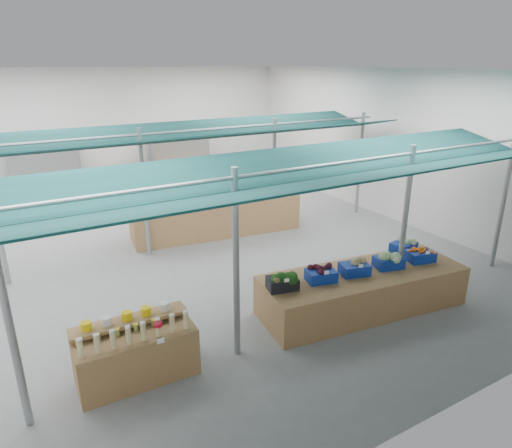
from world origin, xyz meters
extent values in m
plane|color=slate|center=(0.00, 0.00, 0.00)|extent=(13.00, 13.00, 0.00)
plane|color=silver|center=(0.00, 0.00, 4.20)|extent=(13.00, 13.00, 0.00)
plane|color=silver|center=(0.00, 6.50, 2.10)|extent=(12.00, 0.00, 12.00)
plane|color=silver|center=(6.00, 0.00, 2.10)|extent=(0.00, 13.00, 13.00)
cylinder|color=gray|center=(-4.00, -4.00, 1.50)|extent=(0.10, 0.10, 3.00)
cylinder|color=gray|center=(-1.00, -4.00, 1.50)|extent=(0.10, 0.10, 3.00)
cylinder|color=gray|center=(-1.00, 0.50, 1.50)|extent=(0.10, 0.10, 3.00)
cylinder|color=gray|center=(2.50, -4.00, 1.50)|extent=(0.10, 0.10, 3.00)
cylinder|color=gray|center=(2.50, 0.50, 1.50)|extent=(0.10, 0.10, 3.00)
cylinder|color=gray|center=(5.50, -4.00, 1.50)|extent=(0.10, 0.10, 3.00)
cylinder|color=gray|center=(5.50, 0.50, 1.50)|extent=(0.10, 0.10, 3.00)
cylinder|color=gray|center=(0.75, -4.00, 2.85)|extent=(10.00, 0.06, 0.06)
cylinder|color=gray|center=(0.75, 0.50, 2.85)|extent=(10.00, 0.06, 0.06)
cube|color=#092828|center=(0.75, -4.65, 2.78)|extent=(9.50, 1.28, 0.30)
cube|color=#092828|center=(0.75, -3.35, 2.78)|extent=(9.50, 1.28, 0.30)
cube|color=#092828|center=(0.75, -0.15, 2.78)|extent=(9.50, 1.28, 0.30)
cube|color=#092828|center=(0.75, 1.15, 2.78)|extent=(9.50, 1.28, 0.30)
cube|color=#B23F33|center=(-2.50, 6.00, 1.00)|extent=(2.00, 0.50, 2.00)
cube|color=#B23F33|center=(2.00, 6.00, 1.00)|extent=(2.00, 0.50, 2.00)
cube|color=brown|center=(-2.53, -3.79, 0.37)|extent=(1.69, 0.79, 0.75)
cube|color=#997247|center=(-2.53, -3.56, 0.82)|extent=(1.68, 0.37, 0.06)
cube|color=brown|center=(1.65, -3.94, 0.37)|extent=(3.97, 1.76, 0.75)
cube|color=brown|center=(1.03, 1.00, 0.47)|extent=(4.52, 1.60, 0.95)
cube|color=brown|center=(1.70, 5.16, 0.48)|extent=(5.39, 2.85, 0.96)
cube|color=navy|center=(3.04, -4.11, 0.30)|extent=(0.60, 0.52, 0.60)
imported|color=#1A72A9|center=(-0.17, 2.10, 0.89)|extent=(0.69, 0.50, 1.77)
imported|color=maroon|center=(1.63, 2.10, 0.89)|extent=(0.94, 0.77, 1.77)
cube|color=black|center=(0.01, -3.72, 0.85)|extent=(0.57, 0.47, 0.20)
cube|color=white|center=(-0.04, -3.94, 1.01)|extent=(0.08, 0.03, 0.06)
cube|color=navy|center=(0.75, -3.82, 0.85)|extent=(0.57, 0.47, 0.20)
cube|color=white|center=(0.70, -4.03, 1.01)|extent=(0.08, 0.03, 0.06)
cube|color=navy|center=(1.44, -3.91, 0.85)|extent=(0.57, 0.47, 0.20)
cube|color=white|center=(1.38, -4.12, 1.01)|extent=(0.08, 0.03, 0.06)
cube|color=navy|center=(2.18, -4.00, 0.85)|extent=(0.57, 0.47, 0.20)
cube|color=white|center=(2.13, -4.22, 1.01)|extent=(0.08, 0.03, 0.06)
cube|color=navy|center=(2.92, -4.10, 0.85)|extent=(0.57, 0.47, 0.20)
cube|color=white|center=(2.87, -4.31, 1.01)|extent=(0.08, 0.03, 0.06)
sphere|color=brown|center=(-0.16, -3.83, 0.99)|extent=(0.09, 0.09, 0.09)
sphere|color=brown|center=(-0.21, -3.85, 1.03)|extent=(0.06, 0.06, 0.06)
cylinder|color=red|center=(-2.33, -4.30, 1.10)|extent=(0.12, 0.12, 0.05)
cube|color=white|center=(-2.33, -4.36, 0.88)|extent=(0.10, 0.01, 0.07)
cube|color=#997247|center=(-0.03, 1.02, 1.07)|extent=(2.01, 1.14, 0.26)
cube|color=#997247|center=(1.90, 0.78, 1.07)|extent=(1.62, 1.04, 0.26)
cylinder|color=#8C6019|center=(3.00, 0.64, 1.06)|extent=(0.14, 0.14, 0.22)
cone|color=#26661E|center=(3.00, 0.64, 1.25)|extent=(0.12, 0.12, 0.18)
cube|color=navy|center=(2.98, -3.62, 0.85)|extent=(0.54, 0.42, 0.20)
cube|color=white|center=(3.01, -3.84, 1.01)|extent=(0.08, 0.02, 0.06)
camera|label=1|loc=(-3.82, -9.45, 4.36)|focal=32.00mm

